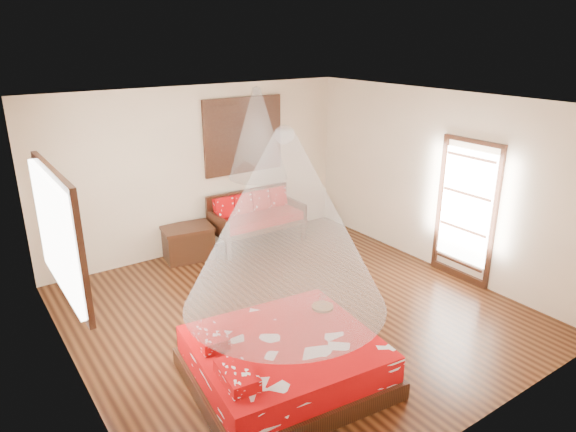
# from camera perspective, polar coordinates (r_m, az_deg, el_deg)

# --- Properties ---
(room) EXTENTS (5.54, 5.54, 2.84)m
(room) POSITION_cam_1_polar(r_m,az_deg,el_deg) (6.53, 0.65, 0.17)
(room) COLOR black
(room) RESTS_ON ground
(bed) EXTENTS (2.14, 1.97, 0.63)m
(bed) POSITION_cam_1_polar(r_m,az_deg,el_deg) (5.73, -0.48, -15.84)
(bed) COLOR black
(bed) RESTS_ON floor
(daybed) EXTENTS (1.66, 0.74, 0.94)m
(daybed) POSITION_cam_1_polar(r_m,az_deg,el_deg) (9.14, -3.64, 0.05)
(daybed) COLOR black
(daybed) RESTS_ON floor
(storage_chest) EXTENTS (0.90, 0.71, 0.56)m
(storage_chest) POSITION_cam_1_polar(r_m,az_deg,el_deg) (8.74, -11.04, -2.89)
(storage_chest) COLOR black
(storage_chest) RESTS_ON floor
(shutter_panel) EXTENTS (1.52, 0.06, 1.32)m
(shutter_panel) POSITION_cam_1_polar(r_m,az_deg,el_deg) (9.06, -4.97, 8.90)
(shutter_panel) COLOR black
(shutter_panel) RESTS_ON wall_back
(window_left) EXTENTS (0.10, 1.74, 1.34)m
(window_left) POSITION_cam_1_polar(r_m,az_deg,el_deg) (5.61, -23.83, -1.66)
(window_left) COLOR black
(window_left) RESTS_ON wall_left
(glazed_door) EXTENTS (0.08, 1.02, 2.16)m
(glazed_door) POSITION_cam_1_polar(r_m,az_deg,el_deg) (8.08, 19.12, 0.44)
(glazed_door) COLOR black
(glazed_door) RESTS_ON floor
(wine_tray) EXTENTS (0.26, 0.26, 0.21)m
(wine_tray) POSITION_cam_1_polar(r_m,az_deg,el_deg) (6.17, 3.87, -9.72)
(wine_tray) COLOR brown
(wine_tray) RESTS_ON bed
(mosquito_net_main) EXTENTS (2.07, 2.07, 1.80)m
(mosquito_net_main) POSITION_cam_1_polar(r_m,az_deg,el_deg) (4.98, -0.37, -0.62)
(mosquito_net_main) COLOR white
(mosquito_net_main) RESTS_ON ceiling
(mosquito_net_daybed) EXTENTS (1.00, 1.00, 1.50)m
(mosquito_net_daybed) POSITION_cam_1_polar(r_m,az_deg,el_deg) (8.65, -3.42, 9.10)
(mosquito_net_daybed) COLOR white
(mosquito_net_daybed) RESTS_ON ceiling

